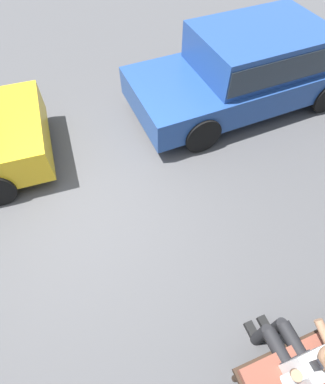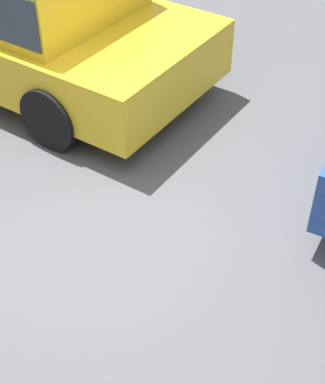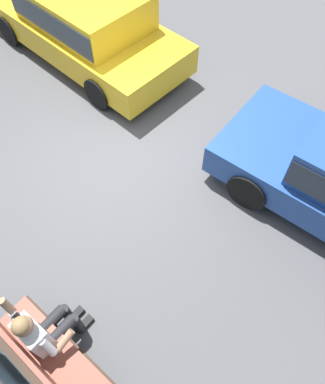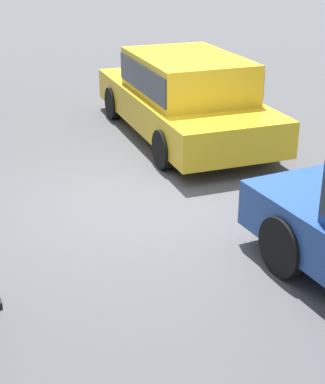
# 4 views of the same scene
# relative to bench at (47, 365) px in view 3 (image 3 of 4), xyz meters

# --- Properties ---
(ground_plane) EXTENTS (60.00, 60.00, 0.00)m
(ground_plane) POSITION_rel_bench_xyz_m (1.93, -2.90, -0.59)
(ground_plane) COLOR #4C4C4F
(bench) EXTENTS (1.71, 0.55, 1.01)m
(bench) POSITION_rel_bench_xyz_m (0.00, 0.00, 0.00)
(bench) COLOR #332319
(bench) RESTS_ON ground_plane
(person_on_phone) EXTENTS (0.73, 0.74, 1.35)m
(person_on_phone) POSITION_rel_bench_xyz_m (0.27, -0.22, 0.13)
(person_on_phone) COLOR black
(person_on_phone) RESTS_ON ground_plane
(parked_car_mid) EXTENTS (4.77, 2.15, 1.48)m
(parked_car_mid) POSITION_rel_bench_xyz_m (4.31, -4.64, 0.22)
(parked_car_mid) COLOR gold
(parked_car_mid) RESTS_ON ground_plane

